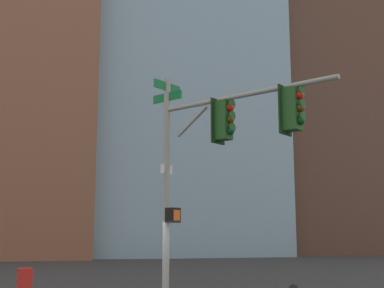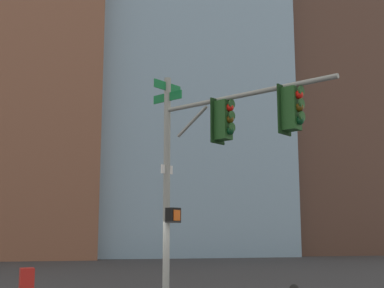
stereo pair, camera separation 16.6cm
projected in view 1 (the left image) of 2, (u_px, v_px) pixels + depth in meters
The scene contains 5 objects.
signal_pole_assembly at pixel (217, 145), 13.03m from camera, with size 3.59×4.43×6.51m.
newspaper_box at pixel (24, 285), 16.60m from camera, with size 0.44×0.56×1.05m, color red.
building_brick_nearside at pixel (276, 64), 56.43m from camera, with size 23.45×15.27×40.84m, color #4C3328.
building_brick_midblock at pixel (4, 32), 49.07m from camera, with size 17.52×17.68×42.16m, color brown.
building_brick_farside at pixel (225, 37), 63.55m from camera, with size 17.86×16.34×52.13m, color #4C3328.
Camera 1 is at (1.97, 13.95, 2.26)m, focal length 47.88 mm.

